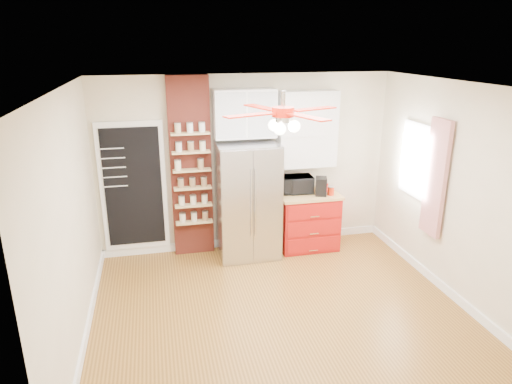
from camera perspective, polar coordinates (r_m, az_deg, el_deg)
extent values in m
plane|color=olive|center=(5.78, 2.94, -14.59)|extent=(4.50, 4.50, 0.00)
plane|color=white|center=(4.88, 3.46, 13.11)|extent=(4.50, 4.50, 0.00)
cube|color=beige|center=(7.03, -1.27, 3.57)|extent=(4.50, 0.02, 2.70)
cube|color=beige|center=(3.48, 12.39, -13.07)|extent=(4.50, 0.02, 2.70)
cube|color=beige|center=(5.08, -22.11, -3.74)|extent=(0.02, 4.00, 2.70)
cube|color=beige|center=(6.16, 23.75, -0.18)|extent=(0.02, 4.00, 2.70)
cube|color=white|center=(6.95, -15.06, 0.60)|extent=(0.95, 0.04, 1.95)
cube|color=black|center=(6.93, -15.07, 0.54)|extent=(0.82, 0.02, 1.78)
cube|color=maroon|center=(6.84, -8.13, 2.97)|extent=(0.60, 0.16, 2.70)
cube|color=#B2B2B7|center=(6.82, -1.03, -1.09)|extent=(0.90, 0.70, 1.75)
cube|color=white|center=(6.69, -1.43, 9.81)|extent=(0.90, 0.35, 0.70)
cube|color=#A4130F|center=(7.27, 6.44, -3.71)|extent=(0.90, 0.60, 0.86)
cube|color=tan|center=(7.11, 6.57, -0.34)|extent=(0.94, 0.64, 0.04)
cube|color=white|center=(7.02, 6.40, 7.82)|extent=(0.90, 0.30, 1.15)
cube|color=white|center=(6.81, 19.46, 3.75)|extent=(0.04, 0.75, 1.05)
cube|color=#AA1617|center=(6.36, 21.54, 1.61)|extent=(0.06, 0.40, 1.55)
cylinder|color=silver|center=(4.89, 3.43, 11.36)|extent=(0.05, 0.05, 0.20)
cylinder|color=#A5180A|center=(4.91, 3.40, 9.97)|extent=(0.24, 0.24, 0.10)
sphere|color=white|center=(4.94, 3.36, 8.13)|extent=(0.13, 0.13, 0.13)
imported|color=black|center=(7.10, 5.10, 0.96)|extent=(0.49, 0.34, 0.26)
cube|color=black|center=(7.03, 8.13, 0.72)|extent=(0.23, 0.26, 0.28)
cylinder|color=#AC2009|center=(7.06, 9.33, 0.13)|extent=(0.12, 0.12, 0.13)
cylinder|color=#B21409|center=(7.20, 8.65, 0.59)|extent=(0.11, 0.11, 0.15)
cylinder|color=beige|center=(6.66, -9.75, 3.29)|extent=(0.12, 0.12, 0.14)
cylinder|color=#94724B|center=(6.67, -6.92, 3.45)|extent=(0.12, 0.12, 0.14)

